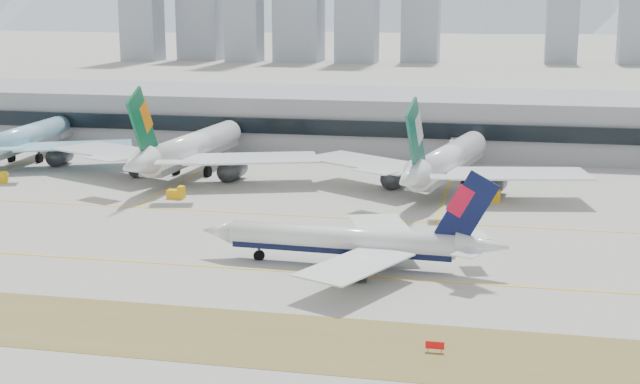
% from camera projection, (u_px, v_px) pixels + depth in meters
% --- Properties ---
extents(ground, '(3000.00, 3000.00, 0.00)m').
position_uv_depth(ground, '(277.00, 261.00, 140.04)').
color(ground, '#A6A39C').
rests_on(ground, ground).
extents(taxiing_airliner, '(48.28, 41.95, 16.22)m').
position_uv_depth(taxiing_airliner, '(352.00, 242.00, 136.40)').
color(taxiing_airliner, white).
rests_on(taxiing_airliner, ground).
extents(widebody_korean, '(61.28, 60.04, 21.88)m').
position_uv_depth(widebody_korean, '(22.00, 140.00, 223.31)').
color(widebody_korean, '#8CC6E5').
rests_on(widebody_korean, ground).
extents(widebody_eva, '(65.87, 64.51, 23.51)m').
position_uv_depth(widebody_eva, '(189.00, 150.00, 205.83)').
color(widebody_eva, white).
rests_on(widebody_eva, ground).
extents(widebody_cathay, '(62.72, 62.23, 22.77)m').
position_uv_depth(widebody_cathay, '(445.00, 163.00, 190.97)').
color(widebody_cathay, white).
rests_on(widebody_cathay, ground).
extents(terminal, '(280.00, 43.10, 15.00)m').
position_uv_depth(terminal, '(382.00, 120.00, 248.20)').
color(terminal, gray).
rests_on(terminal, ground).
extents(hold_sign_right, '(2.20, 0.15, 1.35)m').
position_uv_depth(hold_sign_right, '(435.00, 345.00, 103.63)').
color(hold_sign_right, red).
rests_on(hold_sign_right, ground).
extents(gse_b, '(3.55, 2.00, 2.60)m').
position_uv_depth(gse_b, '(177.00, 193.00, 184.23)').
color(gse_b, '#F8AF0D').
rests_on(gse_b, ground).
extents(gse_c, '(3.55, 2.00, 2.60)m').
position_uv_depth(gse_c, '(492.00, 197.00, 180.90)').
color(gse_c, '#F8AF0D').
rests_on(gse_c, ground).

